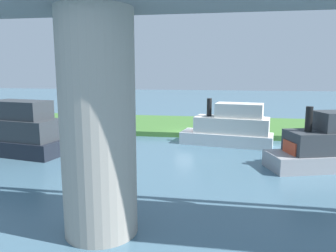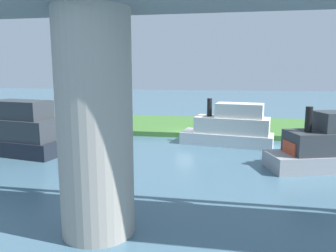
{
  "view_description": "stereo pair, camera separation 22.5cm",
  "coord_description": "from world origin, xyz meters",
  "px_view_note": "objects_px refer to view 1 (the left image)",
  "views": [
    {
      "loc": [
        -3.27,
        31.78,
        6.62
      ],
      "look_at": [
        1.24,
        5.0,
        2.0
      ],
      "focal_mm": 35.12,
      "sensor_mm": 36.0,
      "label": 1
    },
    {
      "loc": [
        -3.5,
        31.74,
        6.62
      ],
      "look_at": [
        1.24,
        5.0,
        2.0
      ],
      "focal_mm": 35.12,
      "sensor_mm": 36.0,
      "label": 2
    }
  ],
  "objects_px": {
    "person_on_bank": "(245,125)",
    "marker_buoy": "(124,169)",
    "mooring_post": "(100,125)",
    "bridge_pylon": "(98,126)",
    "skiff_small": "(334,145)",
    "pontoon_yellow": "(230,128)",
    "riverboat_paddlewheel": "(13,132)"
  },
  "relations": [
    {
      "from": "pontoon_yellow",
      "to": "marker_buoy",
      "type": "xyz_separation_m",
      "value": [
        6.88,
        9.63,
        -1.28
      ]
    },
    {
      "from": "person_on_bank",
      "to": "mooring_post",
      "type": "height_order",
      "value": "person_on_bank"
    },
    {
      "from": "riverboat_paddlewheel",
      "to": "skiff_small",
      "type": "distance_m",
      "value": 24.05
    },
    {
      "from": "person_on_bank",
      "to": "skiff_small",
      "type": "bearing_deg",
      "value": 117.57
    },
    {
      "from": "bridge_pylon",
      "to": "marker_buoy",
      "type": "height_order",
      "value": "bridge_pylon"
    },
    {
      "from": "skiff_small",
      "to": "marker_buoy",
      "type": "height_order",
      "value": "skiff_small"
    },
    {
      "from": "skiff_small",
      "to": "pontoon_yellow",
      "type": "relative_size",
      "value": 1.05
    },
    {
      "from": "skiff_small",
      "to": "marker_buoy",
      "type": "relative_size",
      "value": 17.59
    },
    {
      "from": "bridge_pylon",
      "to": "mooring_post",
      "type": "xyz_separation_m",
      "value": [
        7.93,
        -20.52,
        -3.57
      ]
    },
    {
      "from": "riverboat_paddlewheel",
      "to": "pontoon_yellow",
      "type": "height_order",
      "value": "riverboat_paddlewheel"
    },
    {
      "from": "mooring_post",
      "to": "skiff_small",
      "type": "relative_size",
      "value": 0.09
    },
    {
      "from": "bridge_pylon",
      "to": "person_on_bank",
      "type": "height_order",
      "value": "bridge_pylon"
    },
    {
      "from": "person_on_bank",
      "to": "marker_buoy",
      "type": "relative_size",
      "value": 2.78
    },
    {
      "from": "bridge_pylon",
      "to": "pontoon_yellow",
      "type": "xyz_separation_m",
      "value": [
        -5.48,
        -17.36,
        -2.94
      ]
    },
    {
      "from": "bridge_pylon",
      "to": "mooring_post",
      "type": "relative_size",
      "value": 11.46
    },
    {
      "from": "marker_buoy",
      "to": "pontoon_yellow",
      "type": "bearing_deg",
      "value": -125.53
    },
    {
      "from": "mooring_post",
      "to": "skiff_small",
      "type": "height_order",
      "value": "skiff_small"
    },
    {
      "from": "skiff_small",
      "to": "pontoon_yellow",
      "type": "distance_m",
      "value": 9.22
    },
    {
      "from": "mooring_post",
      "to": "riverboat_paddlewheel",
      "type": "xyz_separation_m",
      "value": [
        3.77,
        9.23,
        0.85
      ]
    },
    {
      "from": "bridge_pylon",
      "to": "skiff_small",
      "type": "relative_size",
      "value": 1.01
    },
    {
      "from": "mooring_post",
      "to": "skiff_small",
      "type": "bearing_deg",
      "value": 155.36
    },
    {
      "from": "skiff_small",
      "to": "marker_buoy",
      "type": "distance_m",
      "value": 14.24
    },
    {
      "from": "person_on_bank",
      "to": "mooring_post",
      "type": "distance_m",
      "value": 15.04
    },
    {
      "from": "mooring_post",
      "to": "pontoon_yellow",
      "type": "height_order",
      "value": "pontoon_yellow"
    },
    {
      "from": "pontoon_yellow",
      "to": "bridge_pylon",
      "type": "bearing_deg",
      "value": 72.49
    },
    {
      "from": "bridge_pylon",
      "to": "skiff_small",
      "type": "bearing_deg",
      "value": -137.75
    },
    {
      "from": "mooring_post",
      "to": "person_on_bank",
      "type": "bearing_deg",
      "value": -177.03
    },
    {
      "from": "riverboat_paddlewheel",
      "to": "bridge_pylon",
      "type": "bearing_deg",
      "value": 136.05
    },
    {
      "from": "bridge_pylon",
      "to": "skiff_small",
      "type": "height_order",
      "value": "bridge_pylon"
    },
    {
      "from": "bridge_pylon",
      "to": "marker_buoy",
      "type": "xyz_separation_m",
      "value": [
        1.4,
        -7.73,
        -4.21
      ]
    },
    {
      "from": "person_on_bank",
      "to": "riverboat_paddlewheel",
      "type": "height_order",
      "value": "riverboat_paddlewheel"
    },
    {
      "from": "pontoon_yellow",
      "to": "mooring_post",
      "type": "bearing_deg",
      "value": -13.26
    }
  ]
}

